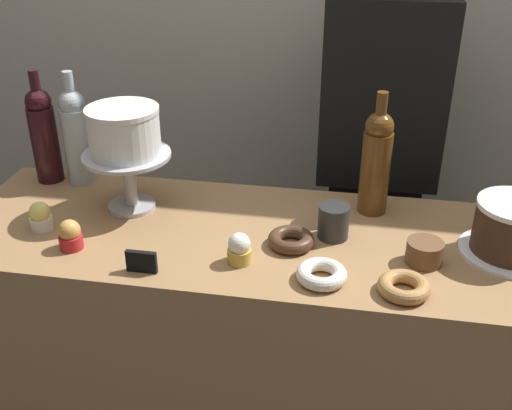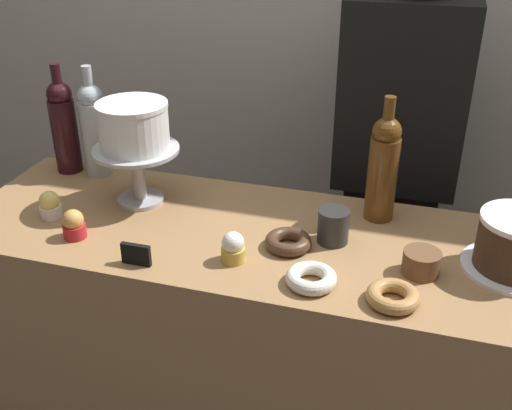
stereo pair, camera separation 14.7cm
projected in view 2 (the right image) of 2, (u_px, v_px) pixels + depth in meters
back_wall at (328, 8)px, 2.04m from camera, size 6.00×0.05×2.60m
display_counter at (256, 370)px, 1.73m from camera, size 1.54×0.53×0.90m
cake_stand_pedestal at (137, 166)px, 1.62m from camera, size 0.23×0.23×0.16m
white_layer_cake at (133, 126)px, 1.56m from camera, size 0.18×0.18×0.12m
silver_serving_platter at (512, 268)px, 1.37m from camera, size 0.23×0.23×0.01m
wine_bottle_clear at (94, 128)px, 1.76m from camera, size 0.08×0.08×0.33m
wine_bottle_dark_red at (64, 125)px, 1.78m from camera, size 0.08×0.08×0.33m
wine_bottle_amber at (383, 167)px, 1.52m from camera, size 0.08×0.08×0.33m
cupcake_caramel at (74, 225)px, 1.48m from camera, size 0.06×0.06×0.07m
cupcake_vanilla at (233, 248)px, 1.39m from camera, size 0.06×0.06×0.07m
cupcake_lemon at (50, 205)px, 1.57m from camera, size 0.06×0.06×0.07m
donut_sugar at (311, 278)px, 1.32m from camera, size 0.11×0.11×0.03m
donut_maple at (393, 296)px, 1.26m from camera, size 0.11×0.11×0.03m
donut_chocolate at (288, 242)px, 1.45m from camera, size 0.11×0.11×0.03m
cookie_stack at (421, 263)px, 1.35m from camera, size 0.08×0.08×0.05m
price_sign_chalkboard at (136, 254)px, 1.38m from camera, size 0.07×0.01×0.05m
coffee_cup_ceramic at (333, 226)px, 1.46m from camera, size 0.08×0.08×0.08m
barista_figure at (393, 185)px, 1.89m from camera, size 0.36×0.22×1.60m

